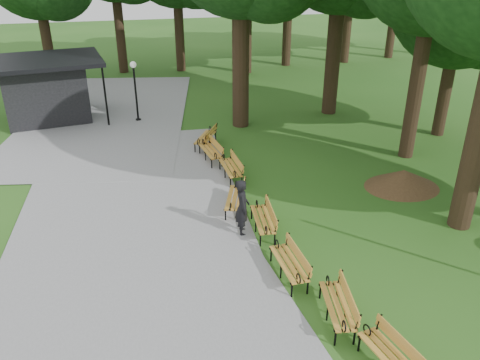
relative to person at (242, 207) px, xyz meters
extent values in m
plane|color=#265719|center=(0.46, -1.27, -0.92)|extent=(100.00, 100.00, 0.00)
cube|color=gray|center=(-3.54, 1.73, -0.89)|extent=(12.00, 38.00, 0.06)
imported|color=black|center=(0.00, 0.00, 0.00)|extent=(0.51, 0.72, 1.85)
cylinder|color=black|center=(-2.77, 11.70, 0.47)|extent=(0.10, 0.10, 2.79)
sphere|color=white|center=(-2.77, 11.70, 1.96)|extent=(0.32, 0.32, 0.32)
cone|color=#47301C|center=(6.56, 1.79, -0.57)|extent=(2.37, 2.37, 0.70)
cylinder|color=black|center=(8.25, 4.47, 2.76)|extent=(0.60, 0.60, 7.37)
cylinder|color=black|center=(2.21, 9.86, 2.94)|extent=(0.80, 0.80, 7.73)
cylinder|color=black|center=(7.31, 10.81, 2.84)|extent=(0.76, 0.76, 7.53)
cylinder|color=black|center=(11.11, 6.52, 1.94)|extent=(0.56, 0.56, 5.73)
camera|label=1|loc=(-3.01, -12.81, 7.35)|focal=36.60mm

